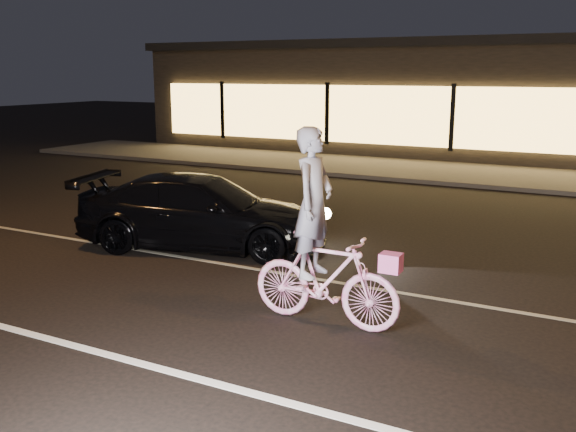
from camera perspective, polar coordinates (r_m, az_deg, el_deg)
The scene contains 7 objects.
ground at distance 8.79m, azimuth -10.18°, elevation -8.07°, with size 90.00×90.00×0.00m, color black.
lane_stripe_near at distance 7.76m, azimuth -17.12°, elevation -11.32°, with size 60.00×0.12×0.01m, color silver.
lane_stripe_far at distance 10.34m, azimuth -3.36°, elevation -4.65°, with size 60.00×0.10×0.01m, color gray.
sidewalk at distance 20.32m, azimuth 12.94°, elevation 3.86°, with size 30.00×4.00×0.12m, color #383533.
storefront at distance 25.92m, azimuth 16.69°, elevation 10.15°, with size 25.40×8.42×4.20m.
cyclist at distance 7.90m, azimuth 3.05°, elevation -3.59°, with size 1.95×0.67×2.46m.
sedan at distance 11.50m, azimuth -7.63°, elevation 0.36°, with size 4.77×2.91×1.29m.
Camera 1 is at (5.14, -6.42, 3.10)m, focal length 40.00 mm.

